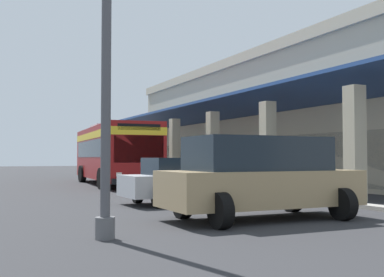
{
  "coord_description": "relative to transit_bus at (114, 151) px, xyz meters",
  "views": [
    {
      "loc": [
        23.59,
        -8.03,
        1.48
      ],
      "look_at": [
        2.17,
        2.13,
        2.42
      ],
      "focal_mm": 44.49,
      "sensor_mm": 36.0,
      "label": 1
    }
  ],
  "objects": [
    {
      "name": "ground",
      "position": [
        1.75,
        8.76,
        -1.85
      ],
      "size": [
        120.0,
        120.0,
        0.0
      ],
      "primitive_type": "plane",
      "color": "#2D2D30"
    },
    {
      "name": "curb_strip",
      "position": [
        0.25,
        3.25,
        -1.79
      ],
      "size": [
        37.16,
        0.5,
        0.12
      ],
      "primitive_type": "cube",
      "color": "#9E998E",
      "rests_on": "ground"
    },
    {
      "name": "plaza_building",
      "position": [
        0.25,
        12.88,
        2.02
      ],
      "size": [
        31.27,
        14.14,
        7.74
      ],
      "color": "#B2A88E",
      "rests_on": "ground"
    },
    {
      "name": "transit_bus",
      "position": [
        0.0,
        0.0,
        0.0
      ],
      "size": [
        11.37,
        3.44,
        3.34
      ],
      "color": "maroon",
      "rests_on": "ground"
    },
    {
      "name": "parked_suv_tan",
      "position": [
        15.73,
        -0.91,
        -0.84
      ],
      "size": [
        2.74,
        4.82,
        1.97
      ],
      "color": "#9E845B",
      "rests_on": "ground"
    },
    {
      "name": "parked_sedan_silver",
      "position": [
        11.45,
        -0.78,
        -1.1
      ],
      "size": [
        2.47,
        4.42,
        1.47
      ],
      "color": "#B2B5BA",
      "rests_on": "ground"
    },
    {
      "name": "pedestrian",
      "position": [
        8.04,
        1.06,
        -0.95
      ],
      "size": [
        0.66,
        0.5,
        1.63
      ],
      "color": "#38383D",
      "rests_on": "ground"
    },
    {
      "name": "potted_palm",
      "position": [
        -8.2,
        4.19,
        -1.1
      ],
      "size": [
        2.09,
        2.03,
        2.87
      ],
      "color": "brown",
      "rests_on": "ground"
    },
    {
      "name": "lot_light_pole",
      "position": [
        16.84,
        -4.99,
        1.84
      ],
      "size": [
        0.6,
        0.6,
        6.86
      ],
      "color": "#59595B",
      "rests_on": "ground"
    }
  ]
}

